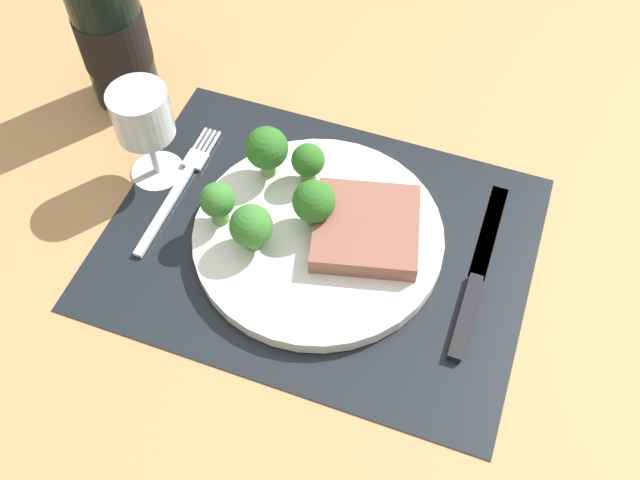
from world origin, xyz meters
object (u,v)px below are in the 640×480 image
(wine_glass, at_px, (143,119))
(plate, at_px, (318,236))
(knife, at_px, (475,281))
(fork, at_px, (179,187))
(steak, at_px, (366,228))
(wine_bottle, at_px, (110,27))

(wine_glass, bearing_deg, plate, -8.30)
(knife, bearing_deg, plate, -177.21)
(plate, height_order, fork, plate)
(steak, relative_size, wine_glass, 0.89)
(plate, bearing_deg, wine_glass, 171.70)
(plate, relative_size, steak, 2.45)
(steak, bearing_deg, plate, -163.09)
(plate, distance_m, wine_glass, 0.22)
(plate, relative_size, knife, 1.16)
(fork, distance_m, wine_glass, 0.09)
(knife, height_order, wine_bottle, wine_bottle)
(steak, bearing_deg, knife, -4.31)
(steak, relative_size, wine_bottle, 0.36)
(knife, distance_m, wine_glass, 0.39)
(knife, bearing_deg, wine_glass, 177.21)
(plate, height_order, knife, plate)
(wine_glass, bearing_deg, steak, -3.55)
(plate, height_order, wine_glass, wine_glass)
(knife, bearing_deg, wine_bottle, 165.76)
(plate, height_order, wine_bottle, wine_bottle)
(steak, height_order, wine_glass, wine_glass)
(wine_bottle, bearing_deg, steak, -18.86)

